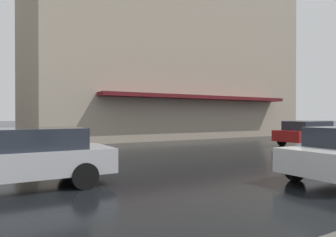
# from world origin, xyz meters

# --- Properties ---
(haussmann_block_corner) EXTENTS (20.42, 21.40, 25.24)m
(haussmann_block_corner) POSITION_xyz_m (22.11, -17.38, 12.35)
(haussmann_block_corner) COLOR tan
(haussmann_block_corner) RESTS_ON ground_plane
(car_silver) EXTENTS (1.85, 4.10, 1.41)m
(car_silver) POSITION_xyz_m (2.50, -5.12, 0.76)
(car_silver) COLOR #B7B7BC
(car_silver) RESTS_ON ground_plane
(car_red) EXTENTS (1.85, 4.10, 1.41)m
(car_red) POSITION_xyz_m (5.50, -19.94, 0.76)
(car_red) COLOR maroon
(car_red) RESTS_ON ground_plane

